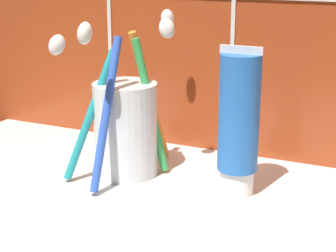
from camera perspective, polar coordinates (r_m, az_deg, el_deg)
name	(u,v)px	position (r cm, az deg, el deg)	size (l,w,h in cm)	color
sink_counter	(159,209)	(58.73, -0.87, -8.45)	(68.39, 34.93, 2.00)	silver
toothbrush_cup	(125,125)	(63.51, -4.34, 0.15)	(11.65, 16.60, 18.45)	silver
toothpaste_tube	(239,122)	(57.93, 7.20, 0.37)	(4.44, 4.23, 15.66)	white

